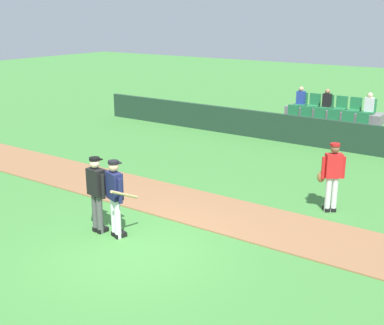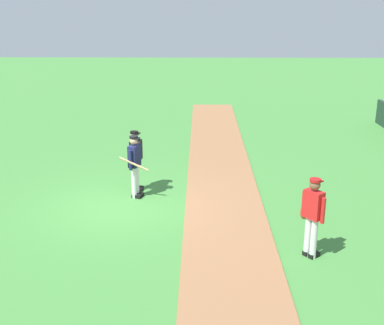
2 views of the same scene
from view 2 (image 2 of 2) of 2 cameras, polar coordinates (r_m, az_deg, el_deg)
name	(u,v)px [view 2 (image 2 of 2)]	position (r m, az deg, el deg)	size (l,w,h in m)	color
ground_plane	(122,205)	(13.22, -8.23, -4.96)	(80.00, 80.00, 0.00)	#42843A
infield_dirt_path	(224,205)	(13.07, 3.79, -5.02)	(28.00, 2.08, 0.03)	#936642
batter_navy_jersey	(135,164)	(13.40, -6.73, -0.17)	(0.59, 0.80, 1.76)	white
umpire_home_plate	(136,157)	(13.88, -6.60, 0.61)	(0.59, 0.34, 1.76)	#4C4C4C
runner_red_jersey	(312,215)	(10.43, 13.93, -5.98)	(0.60, 0.47, 1.76)	silver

